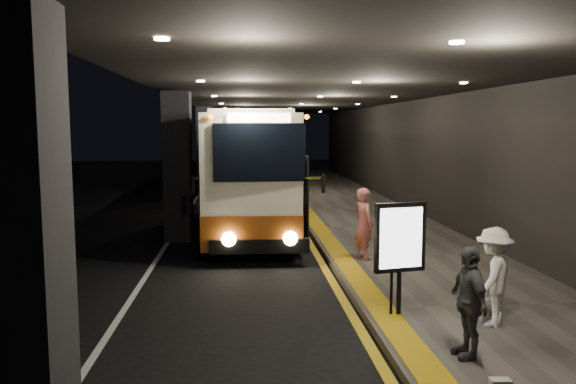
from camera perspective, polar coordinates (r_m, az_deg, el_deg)
name	(u,v)px	position (r m, az deg, el deg)	size (l,w,h in m)	color
ground	(226,274)	(13.17, -6.34, -8.25)	(90.00, 90.00, 0.00)	black
lane_line_white	(173,234)	(18.18, -11.57, -4.19)	(0.12, 50.00, 0.01)	silver
kerb_stripe_yellow	(304,232)	(18.14, 1.59, -4.08)	(0.18, 50.00, 0.01)	gold
sidewalk	(377,229)	(18.54, 9.00, -3.71)	(4.50, 50.00, 0.15)	#514C44
tactile_strip	(319,227)	(18.17, 3.16, -3.58)	(0.50, 50.00, 0.01)	gold
terminal_wall	(447,139)	(18.91, 15.83, 5.24)	(0.10, 50.00, 6.00)	black
support_columns	(178,167)	(16.87, -11.13, 2.52)	(0.80, 24.80, 4.40)	black
canopy	(309,88)	(17.89, 2.13, 10.55)	(9.00, 50.00, 0.40)	black
coach_main	(254,174)	(19.05, -3.44, 1.81)	(2.82, 11.96, 3.70)	beige
coach_second	(252,155)	(32.24, -3.71, 3.72)	(2.96, 11.73, 3.66)	beige
passenger_boarding	(364,224)	(13.80, 7.69, -3.21)	(0.64, 0.42, 1.76)	#BB5D57
passenger_waiting_white	(494,277)	(9.77, 20.15, -8.07)	(1.05, 0.49, 1.62)	white
passenger_waiting_grey	(468,301)	(8.36, 17.85, -10.54)	(0.93, 0.48, 1.59)	#48474C
bag_polka	(486,310)	(10.12, 19.50, -11.22)	(0.30, 0.13, 0.37)	black
info_sign	(400,239)	(9.75, 11.33, -4.75)	(0.92, 0.29, 1.95)	black
stanchion_post	(392,281)	(9.90, 10.47, -8.91)	(0.05, 0.05, 1.17)	black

